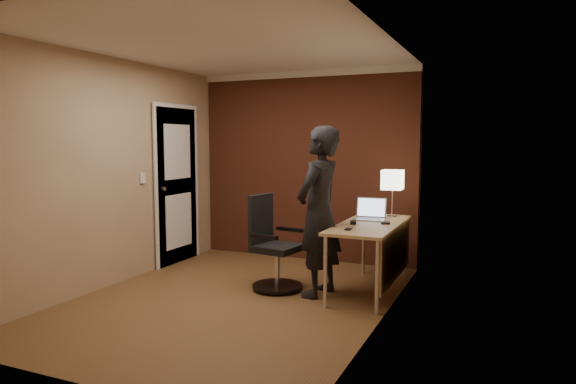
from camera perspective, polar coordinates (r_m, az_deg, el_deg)
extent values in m
plane|color=brown|center=(5.32, -5.95, -11.72)|extent=(4.00, 4.00, 0.00)
plane|color=white|center=(5.16, -6.25, 15.82)|extent=(4.00, 4.00, 0.00)
plane|color=tan|center=(6.90, 2.14, 2.88)|extent=(3.00, 0.00, 3.00)
plane|color=tan|center=(3.50, -22.48, -0.35)|extent=(3.00, 0.00, 3.00)
plane|color=tan|center=(5.97, -18.73, 2.13)|extent=(0.00, 4.00, 4.00)
plane|color=tan|center=(4.54, 10.61, 1.29)|extent=(0.00, 4.00, 4.00)
cube|color=brown|center=(6.87, 2.05, 2.87)|extent=(2.98, 0.06, 2.50)
cube|color=silver|center=(6.90, 2.05, 12.94)|extent=(3.00, 0.08, 0.08)
cube|color=silver|center=(6.00, -18.82, 13.74)|extent=(0.08, 4.00, 0.08)
cube|color=silver|center=(4.62, 10.39, 16.45)|extent=(0.08, 4.00, 0.08)
cube|color=silver|center=(6.83, -12.30, 0.62)|extent=(0.05, 0.82, 2.02)
cube|color=silver|center=(6.82, -12.20, 0.61)|extent=(0.02, 0.92, 2.12)
cylinder|color=silver|center=(6.54, -13.67, 0.36)|extent=(0.05, 0.05, 0.05)
cube|color=silver|center=(6.31, -15.85, 1.49)|extent=(0.02, 0.08, 0.12)
cube|color=tan|center=(5.45, 9.09, -3.62)|extent=(0.60, 1.50, 0.03)
cube|color=tan|center=(5.44, 11.92, -6.74)|extent=(0.02, 1.38, 0.54)
cylinder|color=silver|center=(4.95, 4.17, -8.84)|extent=(0.04, 0.04, 0.70)
cylinder|color=silver|center=(6.23, 8.39, -5.83)|extent=(0.04, 0.04, 0.70)
cylinder|color=silver|center=(4.81, 9.87, -9.33)|extent=(0.04, 0.04, 0.70)
cylinder|color=silver|center=(6.13, 12.94, -6.12)|extent=(0.04, 0.04, 0.70)
cube|color=silver|center=(5.92, 11.45, -2.69)|extent=(0.11, 0.11, 0.01)
cylinder|color=silver|center=(5.90, 11.48, -1.18)|extent=(0.01, 0.01, 0.30)
cube|color=white|center=(5.88, 11.53, 1.34)|extent=(0.22, 0.22, 0.22)
cube|color=silver|center=(5.68, 9.03, -3.00)|extent=(0.35, 0.25, 0.01)
cube|color=silver|center=(5.78, 9.26, -1.68)|extent=(0.33, 0.08, 0.22)
cube|color=#B2CCF2|center=(5.77, 9.24, -1.69)|extent=(0.30, 0.07, 0.19)
cube|color=gray|center=(5.67, 9.01, -2.93)|extent=(0.29, 0.15, 0.00)
cube|color=black|center=(5.38, 7.26, -3.38)|extent=(0.08, 0.11, 0.03)
cube|color=black|center=(5.04, 6.74, -4.11)|extent=(0.07, 0.12, 0.01)
cube|color=black|center=(5.45, 10.78, -3.37)|extent=(0.12, 0.13, 0.02)
cylinder|color=black|center=(5.60, -1.19, -10.40)|extent=(0.54, 0.54, 0.03)
cylinder|color=silver|center=(5.54, -1.20, -8.39)|extent=(0.06, 0.06, 0.41)
cube|color=black|center=(5.50, -1.20, -6.24)|extent=(0.51, 0.51, 0.07)
cube|color=black|center=(5.56, -3.04, -2.97)|extent=(0.11, 0.41, 0.53)
cube|color=black|center=(5.67, 0.20, -4.18)|extent=(0.33, 0.10, 0.04)
cube|color=black|center=(5.26, -2.72, -4.97)|extent=(0.33, 0.10, 0.04)
imported|color=black|center=(5.25, 3.46, -2.19)|extent=(0.51, 0.69, 1.74)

